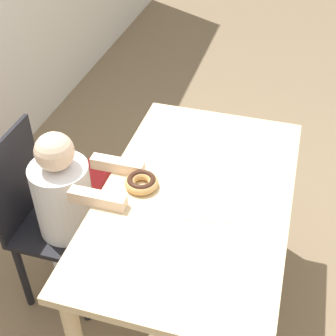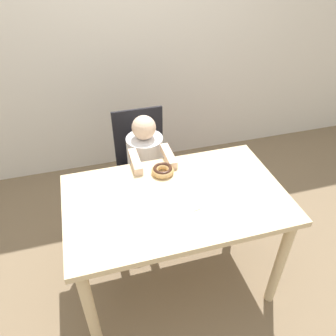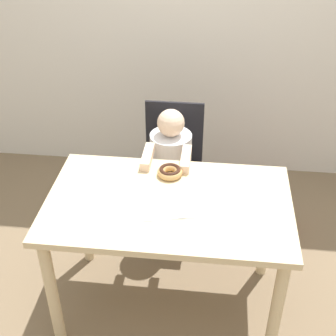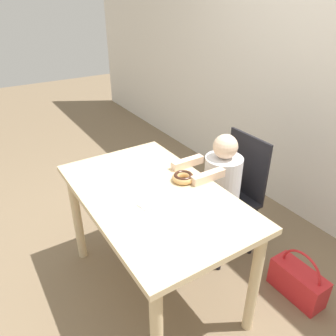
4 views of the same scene
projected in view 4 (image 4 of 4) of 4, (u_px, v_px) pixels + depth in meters
ground_plane at (155, 286)px, 2.20m from camera, size 12.00×12.00×0.00m
wall_back at (334, 71)px, 2.30m from camera, size 8.00×0.05×2.50m
dining_table at (153, 209)px, 1.89m from camera, size 1.21×0.73×0.75m
chair at (232, 196)px, 2.33m from camera, size 0.37×0.37×0.90m
child_figure at (220, 199)px, 2.27m from camera, size 0.26×0.45×0.96m
donut at (183, 177)px, 1.94m from camera, size 0.13×0.13×0.05m
napkin at (149, 192)px, 1.84m from camera, size 0.30×0.30×0.00m
handbag at (298, 281)px, 2.09m from camera, size 0.35×0.15×0.35m
plate at (150, 201)px, 1.76m from camera, size 0.15×0.15×0.01m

